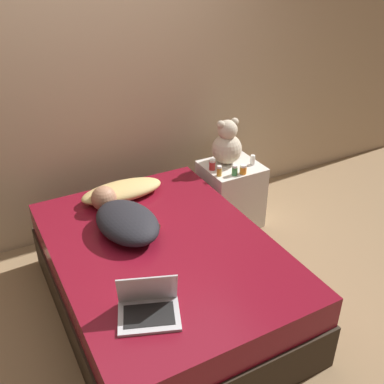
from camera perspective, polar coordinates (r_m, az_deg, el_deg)
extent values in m
plane|color=#937551|center=(3.23, -3.43, -14.28)|extent=(12.00, 12.00, 0.00)
cube|color=tan|center=(3.59, -12.63, 13.85)|extent=(8.00, 0.06, 2.60)
cube|color=#2D2319|center=(3.13, -3.52, -12.20)|extent=(1.35, 1.86, 0.32)
cube|color=maroon|center=(2.95, -3.67, -8.38)|extent=(1.32, 1.82, 0.21)
cube|color=silver|center=(3.93, 4.90, -0.29)|extent=(0.47, 0.44, 0.57)
ellipsoid|color=tan|center=(3.39, -8.85, 0.15)|extent=(0.62, 0.27, 0.11)
ellipsoid|color=black|center=(2.98, -8.24, -3.80)|extent=(0.43, 0.59, 0.17)
sphere|color=#A87556|center=(3.25, -11.12, -0.81)|extent=(0.18, 0.18, 0.18)
cylinder|color=#A87556|center=(3.09, -5.67, -3.45)|extent=(0.09, 0.25, 0.06)
cube|color=silver|center=(2.42, -5.47, -15.43)|extent=(0.38, 0.33, 0.02)
cube|color=black|center=(2.41, -5.48, -15.27)|extent=(0.30, 0.25, 0.00)
cube|color=silver|center=(2.39, -5.69, -12.13)|extent=(0.32, 0.19, 0.22)
cube|color=black|center=(2.39, -5.69, -12.13)|extent=(0.29, 0.17, 0.19)
sphere|color=beige|center=(3.78, 4.43, 5.47)|extent=(0.25, 0.25, 0.25)
sphere|color=beige|center=(3.71, 4.53, 7.88)|extent=(0.17, 0.17, 0.17)
sphere|color=beige|center=(3.65, 3.68, 8.55)|extent=(0.07, 0.07, 0.07)
sphere|color=beige|center=(3.72, 5.44, 8.88)|extent=(0.07, 0.07, 0.07)
cylinder|color=white|center=(3.80, 7.70, 3.92)|extent=(0.04, 0.04, 0.07)
cylinder|color=white|center=(3.78, 7.74, 4.51)|extent=(0.04, 0.04, 0.02)
cylinder|color=orange|center=(3.65, 6.51, 2.76)|extent=(0.06, 0.06, 0.06)
cylinder|color=white|center=(3.63, 6.55, 3.31)|extent=(0.05, 0.05, 0.02)
cylinder|color=#3D8E4C|center=(3.62, 5.44, 2.65)|extent=(0.05, 0.05, 0.07)
cylinder|color=white|center=(3.60, 5.47, 3.26)|extent=(0.04, 0.04, 0.02)
cylinder|color=#B72D2D|center=(3.69, 2.59, 3.35)|extent=(0.05, 0.05, 0.07)
cylinder|color=white|center=(3.67, 2.61, 3.98)|extent=(0.05, 0.05, 0.02)
cylinder|color=gold|center=(3.60, 3.48, 2.57)|extent=(0.04, 0.04, 0.07)
cylinder|color=white|center=(3.58, 3.50, 3.19)|extent=(0.04, 0.04, 0.02)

